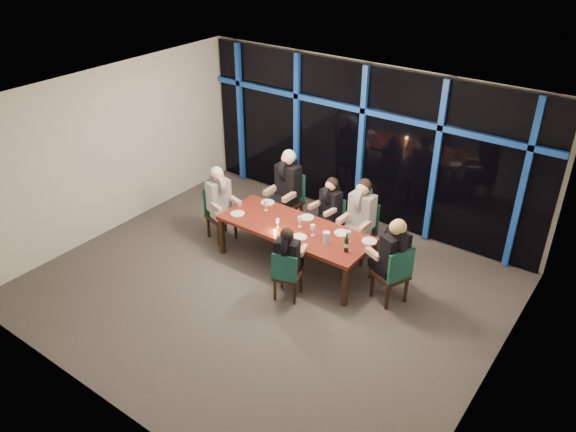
# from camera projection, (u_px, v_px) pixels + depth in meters

# --- Properties ---
(room) EXTENTS (7.04, 7.00, 3.02)m
(room) POSITION_uv_depth(u_px,v_px,m) (263.00, 173.00, 8.00)
(room) COLOR #504B47
(room) RESTS_ON ground
(window_wall) EXTENTS (6.86, 0.43, 2.94)m
(window_wall) POSITION_uv_depth(u_px,v_px,m) (363.00, 142.00, 10.29)
(window_wall) COLOR black
(window_wall) RESTS_ON ground
(dining_table) EXTENTS (2.60, 1.00, 0.75)m
(dining_table) POSITION_uv_depth(u_px,v_px,m) (295.00, 231.00, 9.23)
(dining_table) COLOR maroon
(dining_table) RESTS_ON ground
(chair_far_left) EXTENTS (0.50, 0.50, 1.06)m
(chair_far_left) POSITION_uv_depth(u_px,v_px,m) (290.00, 197.00, 10.45)
(chair_far_left) COLOR black
(chair_far_left) RESTS_ON ground
(chair_far_mid) EXTENTS (0.47, 0.47, 0.88)m
(chair_far_mid) POSITION_uv_depth(u_px,v_px,m) (332.00, 218.00, 9.97)
(chair_far_mid) COLOR black
(chair_far_mid) RESTS_ON ground
(chair_far_right) EXTENTS (0.49, 0.49, 1.01)m
(chair_far_right) POSITION_uv_depth(u_px,v_px,m) (362.00, 227.00, 9.56)
(chair_far_right) COLOR black
(chair_far_right) RESTS_ON ground
(chair_end_left) EXTENTS (0.55, 0.55, 0.96)m
(chair_end_left) POSITION_uv_depth(u_px,v_px,m) (218.00, 211.00, 10.12)
(chair_end_left) COLOR black
(chair_end_left) RESTS_ON ground
(chair_end_right) EXTENTS (0.61, 0.61, 0.99)m
(chair_end_right) POSITION_uv_depth(u_px,v_px,m) (395.00, 273.00, 8.42)
(chair_end_right) COLOR black
(chair_end_right) RESTS_ON ground
(chair_near_mid) EXTENTS (0.50, 0.50, 0.86)m
(chair_near_mid) POSITION_uv_depth(u_px,v_px,m) (286.00, 273.00, 8.52)
(chair_near_mid) COLOR black
(chair_near_mid) RESTS_ON ground
(diner_far_left) EXTENTS (0.53, 0.66, 1.03)m
(diner_far_left) POSITION_uv_depth(u_px,v_px,m) (287.00, 179.00, 10.19)
(diner_far_left) COLOR black
(diner_far_left) RESTS_ON ground
(diner_far_mid) EXTENTS (0.48, 0.58, 0.86)m
(diner_far_mid) POSITION_uv_depth(u_px,v_px,m) (330.00, 202.00, 9.75)
(diner_far_mid) COLOR black
(diner_far_mid) RESTS_ON ground
(diner_far_right) EXTENTS (0.51, 0.64, 0.98)m
(diner_far_right) POSITION_uv_depth(u_px,v_px,m) (361.00, 208.00, 9.30)
(diner_far_right) COLOR black
(diner_far_right) RESTS_ON ground
(diner_end_left) EXTENTS (0.65, 0.56, 0.93)m
(diner_end_left) POSITION_uv_depth(u_px,v_px,m) (220.00, 193.00, 9.88)
(diner_end_left) COLOR black
(diner_end_left) RESTS_ON ground
(diner_end_right) EXTENTS (0.68, 0.62, 0.96)m
(diner_end_right) POSITION_uv_depth(u_px,v_px,m) (393.00, 248.00, 8.28)
(diner_end_right) COLOR black
(diner_end_right) RESTS_ON ground
(diner_near_mid) EXTENTS (0.51, 0.59, 0.84)m
(diner_near_mid) POSITION_uv_depth(u_px,v_px,m) (288.00, 252.00, 8.41)
(diner_near_mid) COLOR black
(diner_near_mid) RESTS_ON ground
(plate_far_left) EXTENTS (0.24, 0.24, 0.01)m
(plate_far_left) POSITION_uv_depth(u_px,v_px,m) (268.00, 202.00, 9.92)
(plate_far_left) COLOR white
(plate_far_left) RESTS_ON dining_table
(plate_far_mid) EXTENTS (0.24, 0.24, 0.01)m
(plate_far_mid) POSITION_uv_depth(u_px,v_px,m) (307.00, 217.00, 9.45)
(plate_far_mid) COLOR white
(plate_far_mid) RESTS_ON dining_table
(plate_far_right) EXTENTS (0.24, 0.24, 0.01)m
(plate_far_right) POSITION_uv_depth(u_px,v_px,m) (342.00, 233.00, 9.02)
(plate_far_right) COLOR white
(plate_far_right) RESTS_ON dining_table
(plate_end_left) EXTENTS (0.24, 0.24, 0.01)m
(plate_end_left) POSITION_uv_depth(u_px,v_px,m) (238.00, 214.00, 9.57)
(plate_end_left) COLOR white
(plate_end_left) RESTS_ON dining_table
(plate_end_right) EXTENTS (0.24, 0.24, 0.01)m
(plate_end_right) POSITION_uv_depth(u_px,v_px,m) (369.00, 241.00, 8.80)
(plate_end_right) COLOR white
(plate_end_right) RESTS_ON dining_table
(plate_near_mid) EXTENTS (0.24, 0.24, 0.01)m
(plate_near_mid) POSITION_uv_depth(u_px,v_px,m) (299.00, 237.00, 8.91)
(plate_near_mid) COLOR white
(plate_near_mid) RESTS_ON dining_table
(wine_bottle) EXTENTS (0.07, 0.07, 0.31)m
(wine_bottle) POSITION_uv_depth(u_px,v_px,m) (346.00, 245.00, 8.50)
(wine_bottle) COLOR black
(wine_bottle) RESTS_ON dining_table
(water_pitcher) EXTENTS (0.12, 0.11, 0.20)m
(water_pitcher) POSITION_uv_depth(u_px,v_px,m) (326.00, 238.00, 8.72)
(water_pitcher) COLOR silver
(water_pitcher) RESTS_ON dining_table
(tea_light) EXTENTS (0.05, 0.05, 0.03)m
(tea_light) POSITION_uv_depth(u_px,v_px,m) (275.00, 231.00, 9.06)
(tea_light) COLOR #FFA74C
(tea_light) RESTS_ON dining_table
(wine_glass_a) EXTENTS (0.06, 0.06, 0.16)m
(wine_glass_a) POSITION_uv_depth(u_px,v_px,m) (278.00, 221.00, 9.12)
(wine_glass_a) COLOR silver
(wine_glass_a) RESTS_ON dining_table
(wine_glass_b) EXTENTS (0.07, 0.07, 0.19)m
(wine_glass_b) POSITION_uv_depth(u_px,v_px,m) (300.00, 219.00, 9.14)
(wine_glass_b) COLOR white
(wine_glass_b) RESTS_ON dining_table
(wine_glass_c) EXTENTS (0.07, 0.07, 0.19)m
(wine_glass_c) POSITION_uv_depth(u_px,v_px,m) (313.00, 228.00, 8.89)
(wine_glass_c) COLOR silver
(wine_glass_c) RESTS_ON dining_table
(wine_glass_d) EXTENTS (0.07, 0.07, 0.19)m
(wine_glass_d) POSITION_uv_depth(u_px,v_px,m) (266.00, 203.00, 9.62)
(wine_glass_d) COLOR silver
(wine_glass_d) RESTS_ON dining_table
(wine_glass_e) EXTENTS (0.07, 0.07, 0.19)m
(wine_glass_e) POSITION_uv_depth(u_px,v_px,m) (348.00, 234.00, 8.73)
(wine_glass_e) COLOR silver
(wine_glass_e) RESTS_ON dining_table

